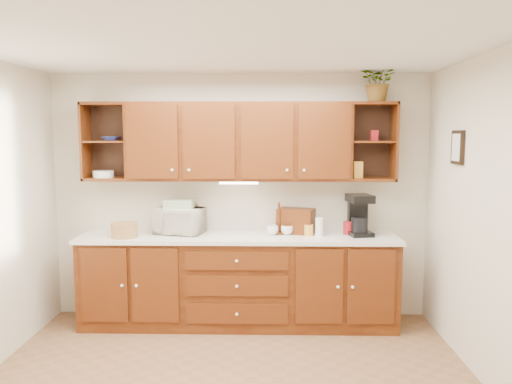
{
  "coord_description": "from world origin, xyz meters",
  "views": [
    {
      "loc": [
        0.29,
        -3.57,
        1.96
      ],
      "look_at": [
        0.19,
        1.15,
        1.42
      ],
      "focal_mm": 35.0,
      "sensor_mm": 36.0,
      "label": 1
    }
  ],
  "objects_px": {
    "coffee_maker": "(359,215)",
    "potted_plant": "(379,82)",
    "microwave": "(180,221)",
    "bread_box": "(296,221)"
  },
  "relations": [
    {
      "from": "coffee_maker",
      "to": "potted_plant",
      "type": "distance_m",
      "value": 1.36
    },
    {
      "from": "microwave",
      "to": "bread_box",
      "type": "height_order",
      "value": "microwave"
    },
    {
      "from": "microwave",
      "to": "potted_plant",
      "type": "height_order",
      "value": "potted_plant"
    },
    {
      "from": "coffee_maker",
      "to": "bread_box",
      "type": "bearing_deg",
      "value": 162.38
    },
    {
      "from": "coffee_maker",
      "to": "potted_plant",
      "type": "xyz_separation_m",
      "value": [
        0.18,
        0.05,
        1.35
      ]
    },
    {
      "from": "bread_box",
      "to": "coffee_maker",
      "type": "bearing_deg",
      "value": 12.43
    },
    {
      "from": "microwave",
      "to": "potted_plant",
      "type": "distance_m",
      "value": 2.48
    },
    {
      "from": "bread_box",
      "to": "potted_plant",
      "type": "height_order",
      "value": "potted_plant"
    },
    {
      "from": "coffee_maker",
      "to": "microwave",
      "type": "bearing_deg",
      "value": 169.14
    },
    {
      "from": "microwave",
      "to": "potted_plant",
      "type": "xyz_separation_m",
      "value": [
        2.03,
        0.02,
        1.42
      ]
    }
  ]
}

